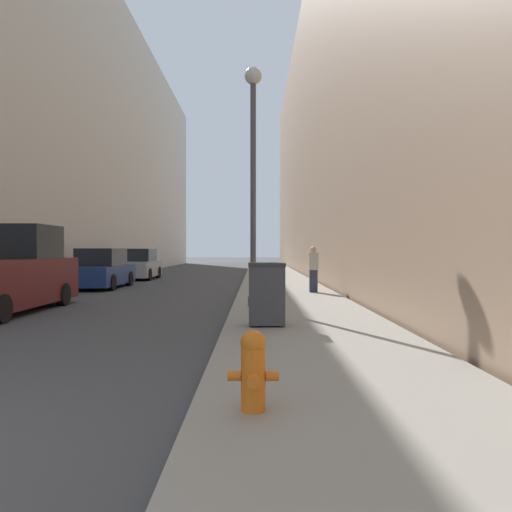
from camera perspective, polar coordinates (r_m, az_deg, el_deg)
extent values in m
cube|color=gray|center=(20.91, 2.67, -3.46)|extent=(3.34, 60.00, 0.14)
cube|color=beige|center=(32.91, -26.60, 12.94)|extent=(12.00, 60.00, 17.20)
cube|color=#9E7F66|center=(30.92, 16.84, 13.56)|extent=(12.00, 60.00, 16.96)
cylinder|color=orange|center=(4.63, -0.56, -13.88)|extent=(0.22, 0.22, 0.57)
sphere|color=orange|center=(4.56, -0.56, -9.91)|extent=(0.23, 0.23, 0.23)
cylinder|color=orange|center=(4.54, -0.56, -9.05)|extent=(0.06, 0.06, 0.05)
cylinder|color=orange|center=(4.45, -0.57, -14.08)|extent=(0.11, 0.12, 0.11)
cylinder|color=orange|center=(4.62, -2.74, -13.53)|extent=(0.12, 0.09, 0.09)
cylinder|color=orange|center=(4.62, 1.62, -13.53)|extent=(0.12, 0.09, 0.09)
cube|color=#3D3D42|center=(9.57, 1.01, -4.52)|extent=(0.68, 0.57, 1.09)
cube|color=#2D2D31|center=(9.53, 1.01, -1.01)|extent=(0.70, 0.59, 0.08)
cylinder|color=black|center=(9.86, -0.71, -7.27)|extent=(0.05, 0.16, 0.16)
cylinder|color=black|center=(9.88, 2.66, -7.26)|extent=(0.05, 0.16, 0.16)
cylinder|color=#4C4C51|center=(12.88, -0.56, -5.19)|extent=(0.28, 0.28, 0.25)
cylinder|color=#4C4C51|center=(12.89, -0.56, 7.02)|extent=(0.15, 0.15, 5.73)
sphere|color=silver|center=(13.56, -0.56, 19.90)|extent=(0.45, 0.45, 0.45)
cube|color=black|center=(14.90, -25.79, 1.47)|extent=(1.80, 1.79, 0.90)
cylinder|color=black|center=(15.28, -21.46, -4.11)|extent=(0.24, 0.64, 0.64)
cube|color=navy|center=(21.75, -17.45, -2.08)|extent=(1.72, 4.49, 0.77)
cube|color=#1E2328|center=(21.72, -17.45, -0.12)|extent=(1.52, 2.33, 0.72)
cylinder|color=black|center=(23.28, -18.32, -2.45)|extent=(0.24, 0.64, 0.64)
cylinder|color=black|center=(22.84, -14.55, -2.50)|extent=(0.24, 0.64, 0.64)
cylinder|color=black|center=(20.74, -20.63, -2.85)|extent=(0.24, 0.64, 0.64)
cylinder|color=black|center=(20.25, -16.44, -2.92)|extent=(0.24, 0.64, 0.64)
cube|color=#A3A8B2|center=(27.64, -13.47, -1.43)|extent=(1.72, 4.14, 0.82)
cube|color=#1E2328|center=(27.62, -13.48, 0.12)|extent=(1.51, 2.15, 0.67)
cylinder|color=black|center=(29.04, -14.43, -1.82)|extent=(0.24, 0.64, 0.64)
cylinder|color=black|center=(28.69, -11.37, -1.84)|extent=(0.24, 0.64, 0.64)
cylinder|color=black|center=(26.64, -15.74, -2.05)|extent=(0.24, 0.64, 0.64)
cylinder|color=black|center=(26.26, -12.42, -2.08)|extent=(0.24, 0.64, 0.64)
cube|color=#2D3347|center=(17.14, 6.34, -2.87)|extent=(0.27, 0.19, 0.76)
cube|color=#B7B2A3|center=(17.11, 6.35, -0.60)|extent=(0.32, 0.19, 0.60)
sphere|color=tan|center=(17.11, 6.35, 0.75)|extent=(0.21, 0.21, 0.21)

